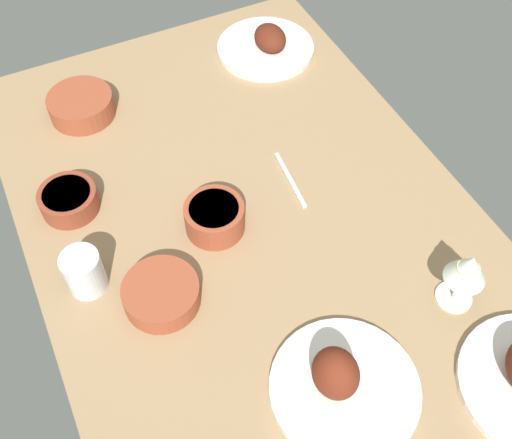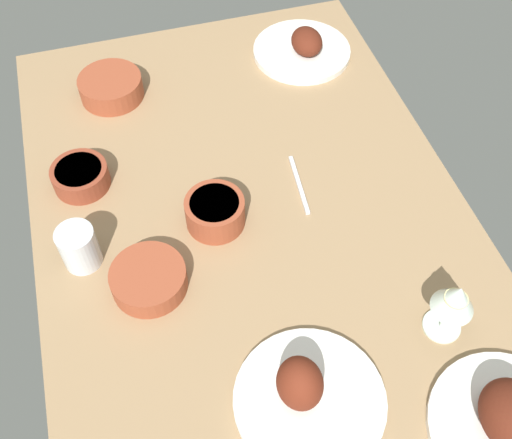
# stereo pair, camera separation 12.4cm
# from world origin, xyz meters

# --- Properties ---
(dining_table) EXTENTS (1.40, 0.90, 0.04)m
(dining_table) POSITION_xyz_m (0.00, 0.00, 0.02)
(dining_table) COLOR #937551
(dining_table) RESTS_ON ground
(plate_far_side) EXTENTS (0.27, 0.27, 0.11)m
(plate_far_side) POSITION_xyz_m (-0.52, -0.28, 0.07)
(plate_far_side) COLOR silver
(plate_far_side) RESTS_ON dining_table
(plate_center_main) EXTENTS (0.26, 0.26, 0.11)m
(plate_center_main) POSITION_xyz_m (-0.38, 0.02, 0.07)
(plate_center_main) COLOR silver
(plate_center_main) RESTS_ON dining_table
(plate_near_viewer) EXTENTS (0.25, 0.25, 0.08)m
(plate_near_viewer) POSITION_xyz_m (0.50, -0.27, 0.06)
(plate_near_viewer) COLOR silver
(plate_near_viewer) RESTS_ON dining_table
(bowl_onions) EXTENTS (0.12, 0.12, 0.05)m
(bowl_onions) POSITION_xyz_m (0.21, 0.33, 0.07)
(bowl_onions) COLOR brown
(bowl_onions) RESTS_ON dining_table
(bowl_cream) EXTENTS (0.15, 0.15, 0.05)m
(bowl_cream) POSITION_xyz_m (-0.08, 0.24, 0.07)
(bowl_cream) COLOR brown
(bowl_cream) RESTS_ON dining_table
(bowl_soup) EXTENTS (0.15, 0.15, 0.05)m
(bowl_soup) POSITION_xyz_m (0.48, 0.23, 0.07)
(bowl_soup) COLOR brown
(bowl_soup) RESTS_ON dining_table
(bowl_sauce) EXTENTS (0.12, 0.12, 0.06)m
(bowl_sauce) POSITION_xyz_m (0.03, 0.08, 0.07)
(bowl_sauce) COLOR brown
(bowl_sauce) RESTS_ON dining_table
(wine_glass) EXTENTS (0.08, 0.08, 0.14)m
(wine_glass) POSITION_xyz_m (-0.32, -0.26, 0.14)
(wine_glass) COLOR silver
(wine_glass) RESTS_ON dining_table
(water_tumbler) EXTENTS (0.07, 0.07, 0.09)m
(water_tumbler) POSITION_xyz_m (0.01, 0.35, 0.09)
(water_tumbler) COLOR silver
(water_tumbler) RESTS_ON dining_table
(fork_loose) EXTENTS (0.16, 0.02, 0.01)m
(fork_loose) POSITION_xyz_m (0.08, -0.12, 0.04)
(fork_loose) COLOR silver
(fork_loose) RESTS_ON dining_table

